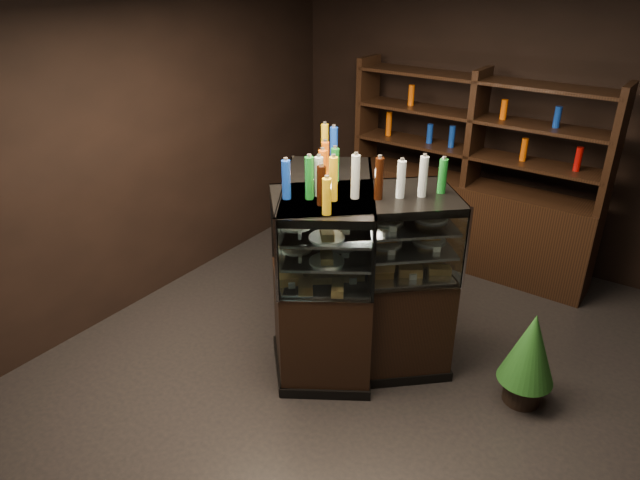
# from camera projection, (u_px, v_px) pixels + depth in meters

# --- Properties ---
(ground) EXTENTS (5.00, 5.00, 0.00)m
(ground) POSITION_uv_depth(u_px,v_px,m) (394.00, 376.00, 4.40)
(ground) COLOR black
(ground) RESTS_ON ground
(room_shell) EXTENTS (5.02, 5.02, 3.01)m
(room_shell) POSITION_uv_depth(u_px,v_px,m) (412.00, 129.00, 3.54)
(room_shell) COLOR black
(room_shell) RESTS_ON ground
(display_case) EXTENTS (1.66, 1.47, 1.44)m
(display_case) POSITION_uv_depth(u_px,v_px,m) (344.00, 303.00, 4.44)
(display_case) COLOR black
(display_case) RESTS_ON ground
(food_display) EXTENTS (1.24, 1.11, 0.44)m
(food_display) POSITION_uv_depth(u_px,v_px,m) (345.00, 234.00, 4.17)
(food_display) COLOR #D3854B
(food_display) RESTS_ON display_case
(bottles_top) EXTENTS (1.07, 0.97, 0.30)m
(bottles_top) POSITION_uv_depth(u_px,v_px,m) (347.00, 171.00, 3.96)
(bottles_top) COLOR black
(bottles_top) RESTS_ON display_case
(potted_conifer) EXTENTS (0.39, 0.39, 0.84)m
(potted_conifer) POSITION_uv_depth(u_px,v_px,m) (531.00, 347.00, 3.95)
(potted_conifer) COLOR black
(potted_conifer) RESTS_ON ground
(back_shelving) EXTENTS (2.51, 0.50, 2.00)m
(back_shelving) POSITION_uv_depth(u_px,v_px,m) (466.00, 209.00, 5.79)
(back_shelving) COLOR black
(back_shelving) RESTS_ON ground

